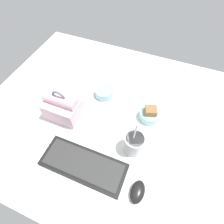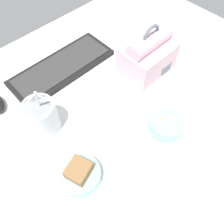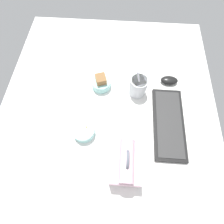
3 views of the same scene
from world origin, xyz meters
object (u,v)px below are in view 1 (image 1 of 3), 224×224
at_px(bento_bowl_snacks, 105,92).
at_px(computer_mouse, 138,192).
at_px(lunch_bag, 63,107).
at_px(soup_cup, 134,143).
at_px(bento_bowl_sandwich, 150,114).
at_px(keyboard, 84,164).

bearing_deg(bento_bowl_snacks, computer_mouse, 127.53).
height_order(lunch_bag, computer_mouse, lunch_bag).
xyz_separation_m(soup_cup, computer_mouse, (-0.07, 0.17, -0.04)).
bearing_deg(bento_bowl_sandwich, computer_mouse, 97.98).
height_order(keyboard, computer_mouse, computer_mouse).
xyz_separation_m(keyboard, computer_mouse, (-0.25, 0.02, 0.01)).
bearing_deg(bento_bowl_snacks, keyboard, 100.49).
height_order(keyboard, lunch_bag, lunch_bag).
xyz_separation_m(keyboard, bento_bowl_sandwich, (-0.20, -0.34, 0.02)).
distance_m(keyboard, computer_mouse, 0.25).
height_order(keyboard, bento_bowl_snacks, bento_bowl_snacks).
distance_m(keyboard, lunch_bag, 0.30).
relative_size(lunch_bag, computer_mouse, 1.95).
distance_m(bento_bowl_snacks, computer_mouse, 0.53).
distance_m(soup_cup, computer_mouse, 0.19).
xyz_separation_m(lunch_bag, bento_bowl_snacks, (-0.14, -0.20, -0.04)).
height_order(soup_cup, bento_bowl_snacks, soup_cup).
xyz_separation_m(keyboard, soup_cup, (-0.17, -0.15, 0.04)).
distance_m(lunch_bag, computer_mouse, 0.51).
bearing_deg(keyboard, bento_bowl_sandwich, -119.65).
height_order(lunch_bag, soup_cup, lunch_bag).
height_order(lunch_bag, bento_bowl_snacks, lunch_bag).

